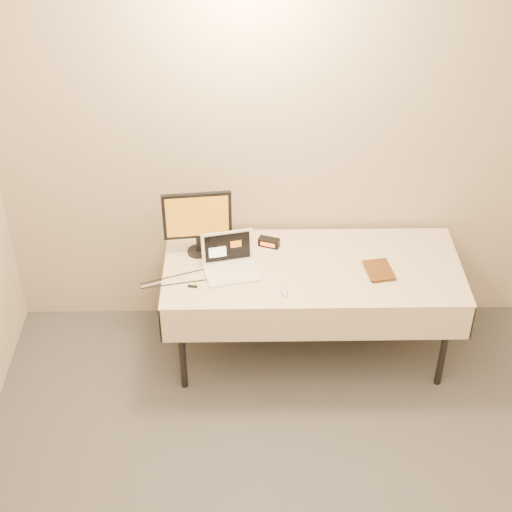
{
  "coord_description": "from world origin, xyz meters",
  "views": [
    {
      "loc": [
        -0.41,
        -1.83,
        3.69
      ],
      "look_at": [
        -0.36,
        1.99,
        0.86
      ],
      "focal_mm": 55.0,
      "sensor_mm": 36.0,
      "label": 1
    }
  ],
  "objects_px": {
    "monitor": "(197,219)",
    "book": "(368,259)",
    "table": "(312,274)",
    "laptop": "(230,262)"
  },
  "relations": [
    {
      "from": "laptop",
      "to": "book",
      "type": "relative_size",
      "value": 1.73
    },
    {
      "from": "monitor",
      "to": "book",
      "type": "xyz_separation_m",
      "value": [
        1.04,
        -0.24,
        -0.15
      ]
    },
    {
      "from": "monitor",
      "to": "book",
      "type": "relative_size",
      "value": 2.07
    },
    {
      "from": "laptop",
      "to": "book",
      "type": "distance_m",
      "value": 0.84
    },
    {
      "from": "laptop",
      "to": "monitor",
      "type": "relative_size",
      "value": 0.84
    },
    {
      "from": "table",
      "to": "laptop",
      "type": "bearing_deg",
      "value": -177.36
    },
    {
      "from": "table",
      "to": "monitor",
      "type": "xyz_separation_m",
      "value": [
        -0.72,
        0.16,
        0.32
      ]
    },
    {
      "from": "table",
      "to": "monitor",
      "type": "bearing_deg",
      "value": 167.49
    },
    {
      "from": "laptop",
      "to": "monitor",
      "type": "height_order",
      "value": "monitor"
    },
    {
      "from": "table",
      "to": "laptop",
      "type": "relative_size",
      "value": 5.04
    }
  ]
}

